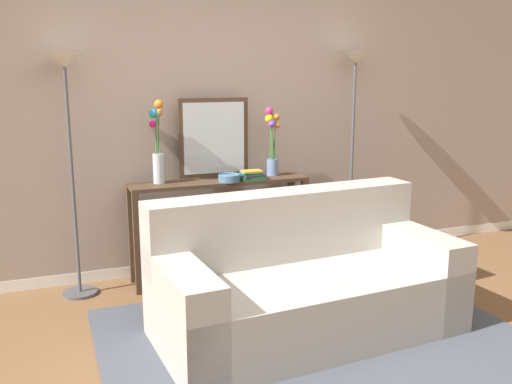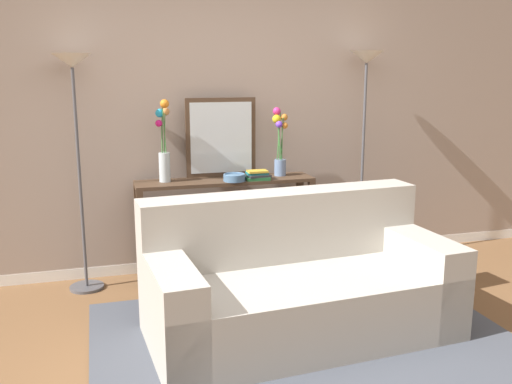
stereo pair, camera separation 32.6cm
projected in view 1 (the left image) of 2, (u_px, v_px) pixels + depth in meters
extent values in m
cube|color=white|center=(202.00, 260.00, 4.91)|extent=(12.00, 0.15, 0.09)
cube|color=gray|center=(199.00, 108.00, 4.63)|extent=(12.00, 0.14, 2.54)
cube|color=#474C56|center=(314.00, 339.00, 3.55)|extent=(2.61, 1.90, 0.01)
cube|color=#ADA89E|center=(308.00, 303.00, 3.59)|extent=(1.97, 1.04, 0.42)
cube|color=#ADA89E|center=(285.00, 224.00, 3.79)|extent=(1.92, 0.40, 0.46)
cube|color=#ADA89E|center=(182.00, 313.00, 3.23)|extent=(0.31, 0.92, 0.60)
cube|color=#ADA89E|center=(412.00, 271.00, 3.92)|extent=(0.31, 0.92, 0.60)
cube|color=#473323|center=(219.00, 181.00, 4.48)|extent=(1.43, 0.32, 0.03)
cube|color=#473323|center=(220.00, 259.00, 4.62)|extent=(1.31, 0.27, 0.01)
cube|color=#473323|center=(137.00, 244.00, 4.20)|extent=(0.05, 0.05, 0.78)
cube|color=#473323|center=(304.00, 227.00, 4.68)|extent=(0.05, 0.05, 0.78)
cube|color=#473323|center=(132.00, 235.00, 4.45)|extent=(0.05, 0.05, 0.78)
cube|color=#473323|center=(291.00, 219.00, 4.93)|extent=(0.05, 0.05, 0.78)
cylinder|color=#4C4C51|center=(80.00, 292.00, 4.28)|extent=(0.26, 0.26, 0.02)
cylinder|color=#4C4C51|center=(73.00, 184.00, 4.10)|extent=(0.02, 0.02, 1.66)
cone|color=silver|center=(64.00, 60.00, 3.92)|extent=(0.28, 0.28, 0.10)
cylinder|color=#4C4C51|center=(348.00, 257.00, 5.09)|extent=(0.26, 0.26, 0.02)
cylinder|color=#4C4C51|center=(352.00, 163.00, 4.91)|extent=(0.02, 0.02, 1.70)
cone|color=silver|center=(356.00, 57.00, 4.72)|extent=(0.28, 0.28, 0.10)
cube|color=#473323|center=(214.00, 138.00, 4.53)|extent=(0.58, 0.02, 0.64)
cube|color=silver|center=(214.00, 138.00, 4.52)|extent=(0.51, 0.01, 0.57)
cylinder|color=silver|center=(159.00, 169.00, 4.32)|extent=(0.09, 0.09, 0.23)
cylinder|color=#3D7538|center=(156.00, 134.00, 4.27)|extent=(0.02, 0.02, 0.30)
sphere|color=#23A8E0|center=(153.00, 114.00, 4.25)|extent=(0.07, 0.07, 0.07)
cylinder|color=#3D7538|center=(156.00, 139.00, 4.27)|extent=(0.02, 0.04, 0.23)
sphere|color=#D21871|center=(153.00, 124.00, 4.25)|extent=(0.05, 0.05, 0.05)
cylinder|color=#3D7538|center=(159.00, 133.00, 4.27)|extent=(0.02, 0.02, 0.31)
sphere|color=#D38A47|center=(159.00, 112.00, 4.26)|extent=(0.06, 0.06, 0.06)
cylinder|color=#3D7538|center=(158.00, 129.00, 4.25)|extent=(0.03, 0.02, 0.38)
sphere|color=orange|center=(159.00, 104.00, 4.19)|extent=(0.07, 0.07, 0.07)
cylinder|color=#6B84AD|center=(273.00, 167.00, 4.66)|extent=(0.10, 0.10, 0.14)
cylinder|color=#3D7538|center=(271.00, 135.00, 4.61)|extent=(0.04, 0.05, 0.39)
sphere|color=#C92B77|center=(269.00, 111.00, 4.58)|extent=(0.06, 0.06, 0.06)
cylinder|color=#3D7538|center=(275.00, 142.00, 4.62)|extent=(0.01, 0.03, 0.28)
sphere|color=orange|center=(277.00, 125.00, 4.59)|extent=(0.05, 0.05, 0.05)
cylinder|color=#3D7538|center=(272.00, 142.00, 4.60)|extent=(0.03, 0.03, 0.29)
sphere|color=#743FE6|center=(272.00, 124.00, 4.56)|extent=(0.06, 0.06, 0.06)
cylinder|color=#3D7538|center=(274.00, 138.00, 4.62)|extent=(0.02, 0.05, 0.34)
sphere|color=#C47329|center=(277.00, 117.00, 4.59)|extent=(0.06, 0.06, 0.06)
cylinder|color=#3D7538|center=(271.00, 139.00, 4.61)|extent=(0.01, 0.05, 0.33)
sphere|color=gold|center=(269.00, 119.00, 4.56)|extent=(0.07, 0.07, 0.07)
cylinder|color=#4C7093|center=(229.00, 178.00, 4.41)|extent=(0.17, 0.17, 0.05)
torus|color=#4C7093|center=(229.00, 175.00, 4.40)|extent=(0.17, 0.17, 0.01)
cube|color=#236033|center=(252.00, 178.00, 4.48)|extent=(0.19, 0.15, 0.02)
cube|color=#2D2D33|center=(253.00, 176.00, 4.48)|extent=(0.19, 0.14, 0.02)
cube|color=#1E7075|center=(251.00, 173.00, 4.48)|extent=(0.17, 0.12, 0.02)
cube|color=gold|center=(252.00, 171.00, 4.47)|extent=(0.16, 0.11, 0.02)
cube|color=#1E7075|center=(152.00, 279.00, 4.44)|extent=(0.04, 0.18, 0.11)
cube|color=#6B3360|center=(157.00, 277.00, 4.45)|extent=(0.04, 0.15, 0.13)
cube|color=#B77F33|center=(161.00, 277.00, 4.47)|extent=(0.03, 0.15, 0.13)
cube|color=tan|center=(166.00, 276.00, 4.48)|extent=(0.04, 0.15, 0.12)
cube|color=navy|center=(172.00, 277.00, 4.50)|extent=(0.05, 0.15, 0.10)
cube|color=slate|center=(179.00, 275.00, 4.52)|extent=(0.04, 0.14, 0.11)
cube|color=#BC3328|center=(183.00, 276.00, 4.53)|extent=(0.03, 0.15, 0.10)
cube|color=#236033|center=(187.00, 275.00, 4.54)|extent=(0.03, 0.16, 0.10)
cube|color=maroon|center=(191.00, 273.00, 4.55)|extent=(0.04, 0.15, 0.12)
cube|color=gold|center=(196.00, 273.00, 4.57)|extent=(0.03, 0.14, 0.10)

